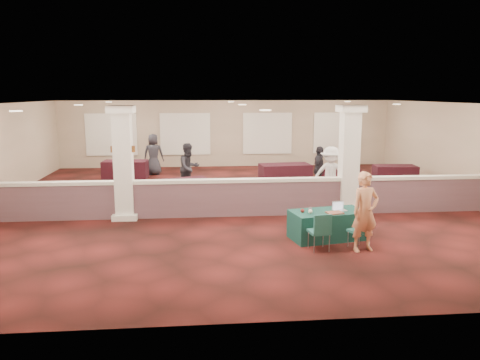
{
  "coord_description": "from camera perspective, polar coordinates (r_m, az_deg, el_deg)",
  "views": [
    {
      "loc": [
        -1.41,
        -14.73,
        3.53
      ],
      "look_at": [
        -0.26,
        -2.0,
        1.16
      ],
      "focal_mm": 35.0,
      "sensor_mm": 36.0,
      "label": 1
    }
  ],
  "objects": [
    {
      "name": "near_table",
      "position": [
        11.75,
        10.66,
        -5.39
      ],
      "size": [
        1.95,
        1.24,
        0.7
      ],
      "primitive_type": "cube",
      "rotation": [
        0.0,
        0.0,
        0.19
      ],
      "color": "#0E362F",
      "rests_on": "ground"
    },
    {
      "name": "ceiling",
      "position": [
        14.8,
        0.29,
        9.24
      ],
      "size": [
        16.0,
        16.0,
        0.02
      ],
      "primitive_type": "cube",
      "color": "silver",
      "rests_on": "wall_back"
    },
    {
      "name": "scissors",
      "position": [
        11.72,
        14.01,
        -3.77
      ],
      "size": [
        0.12,
        0.05,
        0.01
      ],
      "primitive_type": "cube",
      "rotation": [
        0.0,
        0.0,
        0.19
      ],
      "color": "#AF2312",
      "rests_on": "near_table"
    },
    {
      "name": "attendee_b",
      "position": [
        15.57,
        10.98,
        0.65
      ],
      "size": [
        1.27,
        0.81,
        1.83
      ],
      "primitive_type": "imported",
      "rotation": [
        0.0,
        0.0,
        -0.25
      ],
      "color": "beige",
      "rests_on": "ground"
    },
    {
      "name": "yarn_cream",
      "position": [
        11.34,
        8.57,
        -3.81
      ],
      "size": [
        0.1,
        0.1,
        0.1
      ],
      "primitive_type": "sphere",
      "color": "beige",
      "rests_on": "near_table"
    },
    {
      "name": "conf_chair_side",
      "position": [
        10.74,
        9.79,
        -5.92
      ],
      "size": [
        0.49,
        0.5,
        0.88
      ],
      "rotation": [
        0.0,
        0.0,
        0.13
      ],
      "color": "#226263",
      "rests_on": "ground"
    },
    {
      "name": "column_left",
      "position": [
        13.53,
        -14.03,
        2.16
      ],
      "size": [
        0.72,
        0.72,
        3.2
      ],
      "color": "white",
      "rests_on": "ground"
    },
    {
      "name": "far_table_back_right",
      "position": [
        19.86,
        18.37,
        0.72
      ],
      "size": [
        1.72,
        0.96,
        0.67
      ],
      "primitive_type": "cube",
      "rotation": [
        0.0,
        0.0,
        -0.08
      ],
      "color": "black",
      "rests_on": "ground"
    },
    {
      "name": "wall_front",
      "position": [
        7.14,
        6.44,
        -5.24
      ],
      "size": [
        16.0,
        0.04,
        3.2
      ],
      "primitive_type": "cube",
      "color": "gray",
      "rests_on": "ground"
    },
    {
      "name": "wall_right",
      "position": [
        17.59,
        27.25,
        3.05
      ],
      "size": [
        0.04,
        16.0,
        3.2
      ],
      "primitive_type": "cube",
      "color": "gray",
      "rests_on": "ground"
    },
    {
      "name": "column_right",
      "position": [
        14.07,
        13.14,
        2.51
      ],
      "size": [
        0.72,
        0.72,
        3.2
      ],
      "color": "white",
      "rests_on": "ground"
    },
    {
      "name": "ground",
      "position": [
        15.21,
        0.28,
        -2.9
      ],
      "size": [
        16.0,
        16.0,
        0.0
      ],
      "primitive_type": "plane",
      "color": "#4C1513",
      "rests_on": "ground"
    },
    {
      "name": "wall_back",
      "position": [
        22.85,
        -1.64,
        5.67
      ],
      "size": [
        16.0,
        0.04,
        3.2
      ],
      "primitive_type": "cube",
      "color": "gray",
      "rests_on": "ground"
    },
    {
      "name": "far_table_front_center",
      "position": [
        15.37,
        -7.28,
        -1.39
      ],
      "size": [
        2.1,
        1.56,
        0.77
      ],
      "primitive_type": "cube",
      "rotation": [
        0.0,
        0.0,
        0.37
      ],
      "color": "black",
      "rests_on": "ground"
    },
    {
      "name": "attendee_c",
      "position": [
        17.01,
        9.6,
        1.26
      ],
      "size": [
        0.88,
        1.09,
        1.68
      ],
      "primitive_type": "imported",
      "rotation": [
        0.0,
        0.0,
        1.07
      ],
      "color": "black",
      "rests_on": "ground"
    },
    {
      "name": "partition_wall",
      "position": [
        13.63,
        0.88,
        -2.04
      ],
      "size": [
        15.6,
        0.28,
        1.1
      ],
      "color": "brown",
      "rests_on": "ground"
    },
    {
      "name": "sconce_right",
      "position": [
        13.44,
        -12.92,
        3.71
      ],
      "size": [
        0.12,
        0.12,
        0.18
      ],
      "color": "brown",
      "rests_on": "column_left"
    },
    {
      "name": "yarn_grey",
      "position": [
        11.56,
        8.57,
        -3.54
      ],
      "size": [
        0.1,
        0.1,
        0.1
      ],
      "primitive_type": "sphere",
      "color": "#4B4B50",
      "rests_on": "near_table"
    },
    {
      "name": "far_table_front_right",
      "position": [
        18.74,
        11.83,
        0.46
      ],
      "size": [
        1.72,
        1.02,
        0.66
      ],
      "primitive_type": "cube",
      "rotation": [
        0.0,
        0.0,
        -0.13
      ],
      "color": "black",
      "rests_on": "ground"
    },
    {
      "name": "laptop_base",
      "position": [
        11.75,
        12.07,
        -3.64
      ],
      "size": [
        0.35,
        0.28,
        0.02
      ],
      "primitive_type": "cube",
      "rotation": [
        0.0,
        0.0,
        0.19
      ],
      "color": "silver",
      "rests_on": "near_table"
    },
    {
      "name": "far_table_back_left",
      "position": [
        20.29,
        -13.8,
        1.25
      ],
      "size": [
        1.88,
        1.02,
        0.74
      ],
      "primitive_type": "cube",
      "rotation": [
        0.0,
        0.0,
        -0.06
      ],
      "color": "black",
      "rests_on": "ground"
    },
    {
      "name": "far_table_front_left",
      "position": [
        15.72,
        -17.39,
        -1.63
      ],
      "size": [
        1.85,
        1.13,
        0.7
      ],
      "primitive_type": "cube",
      "rotation": [
        0.0,
        0.0,
        0.16
      ],
      "color": "black",
      "rests_on": "ground"
    },
    {
      "name": "yarn_red",
      "position": [
        11.41,
        7.62,
        -3.72
      ],
      "size": [
        0.1,
        0.1,
        0.1
      ],
      "primitive_type": "sphere",
      "color": "#5E1218",
      "rests_on": "near_table"
    },
    {
      "name": "attendee_d",
      "position": [
        20.87,
        -10.49,
        3.1
      ],
      "size": [
        0.91,
        0.53,
        1.8
      ],
      "primitive_type": "imported",
      "rotation": [
        0.0,
        0.0,
        3.09
      ],
      "color": "black",
      "rests_on": "ground"
    },
    {
      "name": "screen_glow",
      "position": [
        11.81,
        11.85,
        -3.06
      ],
      "size": [
        0.28,
        0.06,
        0.18
      ],
      "primitive_type": "cube",
      "rotation": [
        0.0,
        0.0,
        0.19
      ],
      "color": "silver",
      "rests_on": "near_table"
    },
    {
      "name": "attendee_a",
      "position": [
        16.96,
        -6.24,
        1.49
      ],
      "size": [
        0.97,
        0.89,
        1.77
      ],
      "primitive_type": "imported",
      "rotation": [
        0.0,
        0.0,
        0.64
      ],
      "color": "black",
      "rests_on": "ground"
    },
    {
      "name": "sconce_left",
      "position": [
        13.53,
        -15.27,
        3.65
      ],
      "size": [
        0.12,
        0.12,
        0.18
      ],
      "color": "brown",
      "rests_on": "column_left"
    },
    {
      "name": "laptop_screen",
      "position": [
        11.81,
        11.84,
        -2.99
      ],
      "size": [
        0.31,
        0.07,
        0.21
      ],
      "primitive_type": "cube",
      "rotation": [
        0.0,
        0.0,
        0.19
      ],
      "color": "silver",
      "rests_on": "near_table"
    },
    {
      "name": "knitting",
      "position": [
        11.47,
        11.47,
        -3.93
      ],
      "size": [
        0.43,
        0.35,
        0.03
      ],
      "primitive_type": "cube",
      "rotation": [
        0.0,
        0.0,
        0.19
      ],
      "color": "#B6451D",
      "rests_on": "near_table"
    },
    {
      "name": "far_table_back_center",
      "position": [
        18.52,
        5.5,
        0.73
      ],
      "size": [
        2.05,
        1.18,
        0.79
      ],
      "primitive_type": "cube",
      "rotation": [
        0.0,
        0.0,
        0.11
      ],
      "color": "black",
      "rests_on": "ground"
    },
    {
      "name": "conf_chair_main",
      "position": [
        11.11,
        14.59,
        -5.74
      ],
      "size": [
        0.53,
        0.53,
        0.82
      ],
      "rotation": [
        0.0,
        0.0,
        0.37
      ],
      "color": "#226263",
      "rests_on": "ground"
    },
    {
      "name": "woman",
      "position": [
        10.89,
        15.0,
        -3.77
      ],
      "size": [
        0.74,
        0.58,
        1.82
      ],
      "primitive_type": "imported",
      "rotation": [
        0.0,
        0.0,
        0.25
      ],
      "color": "#EA8566",
      "rests_on": "ground"
    }
  ]
}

